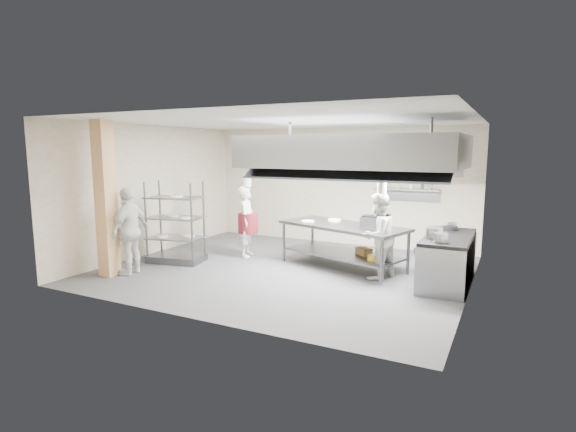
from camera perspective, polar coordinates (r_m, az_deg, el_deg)
The scene contains 23 objects.
floor at distance 9.27m, azimuth -0.32°, elevation -6.83°, with size 7.00×7.00×0.00m, color #353537.
ceiling at distance 8.95m, azimuth -0.33°, elevation 12.02°, with size 7.00×7.00×0.00m, color silver.
wall_back at distance 11.73m, azimuth 6.38°, elevation 3.80°, with size 7.00×7.00×0.00m, color tan.
wall_left at distance 11.03m, azimuth -16.77°, elevation 3.20°, with size 6.00×6.00×0.00m, color tan.
wall_right at distance 8.03m, azimuth 22.50°, elevation 1.05°, with size 6.00×6.00×0.00m, color tan.
column at distance 9.28m, azimuth -22.13°, elevation 1.99°, with size 0.30×0.30×3.00m, color tan.
exhaust_hood at distance 8.80m, azimuth 8.51°, elevation 8.08°, with size 4.00×2.50×0.60m, color gray.
hood_strip_a at distance 9.14m, azimuth 3.07°, elevation 6.16°, with size 1.60×0.12×0.04m, color white.
hood_strip_b at distance 8.57m, azimuth 14.21°, elevation 5.76°, with size 1.60×0.12×0.04m, color white.
wall_shelf at distance 11.07m, azimuth 14.86°, elevation 3.30°, with size 1.50×0.28×0.04m, color gray.
island at distance 9.41m, azimuth 6.94°, elevation -3.80°, with size 2.66×1.11×0.91m, color slate, non-canonical shape.
island_worktop at distance 9.33m, azimuth 6.99°, elevation -1.25°, with size 2.66×1.11×0.06m, color gray.
island_undershelf at distance 9.45m, azimuth 6.92°, elevation -4.72°, with size 2.45×1.00×0.04m, color slate.
pass_rack at distance 10.05m, azimuth -14.11°, elevation -0.75°, with size 1.17×0.68×1.76m, color slate, non-canonical shape.
cooking_range at distance 8.75m, azimuth 19.60°, elevation -5.42°, with size 0.80×2.00×0.84m, color gray.
range_top at distance 8.66m, azimuth 19.75°, elevation -2.53°, with size 0.78×1.96×0.06m, color black.
chef_head at distance 10.29m, azimuth -5.23°, elevation -0.70°, with size 0.59×0.39×1.62m, color white.
chef_line at distance 8.66m, azimuth 11.32°, elevation -2.50°, with size 0.80×0.62×1.65m, color white.
chef_plating at distance 9.34m, azimuth -19.42°, elevation -1.78°, with size 1.01×0.42×1.73m, color white.
griddle at distance 9.15m, azimuth 10.59°, elevation -0.70°, with size 0.41×0.32×0.20m, color slate.
wicker_basket at distance 9.28m, azimuth 9.61°, elevation -4.46°, with size 0.31×0.22×0.14m, color #99683D.
stockpot at distance 8.24m, azimuth 18.10°, elevation -2.08°, with size 0.29×0.29×0.20m, color gray.
plate_stack at distance 10.10m, azimuth -14.04°, elevation -2.52°, with size 0.28×0.28×0.05m, color white.
Camera 1 is at (4.07, -7.96, 2.46)m, focal length 28.00 mm.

